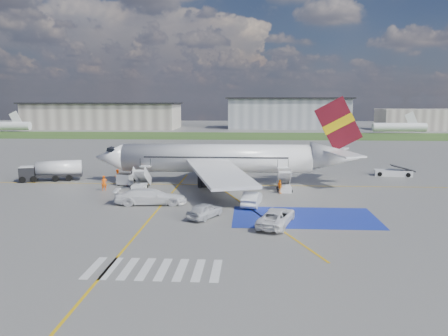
{
  "coord_description": "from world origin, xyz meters",
  "views": [
    {
      "loc": [
        4.59,
        -45.83,
        11.33
      ],
      "look_at": [
        1.59,
        4.51,
        3.5
      ],
      "focal_mm": 35.0,
      "sensor_mm": 36.0,
      "label": 1
    }
  ],
  "objects": [
    {
      "name": "car_silver_a",
      "position": [
        0.28,
        -4.8,
        0.75
      ],
      "size": [
        3.62,
        4.7,
        1.5
      ],
      "primitive_type": "imported",
      "rotation": [
        0.0,
        0.0,
        2.65
      ],
      "color": "silver",
      "rests_on": "ground"
    },
    {
      "name": "car_silver_b",
      "position": [
        4.86,
        0.49,
        0.8
      ],
      "size": [
        2.42,
        5.07,
        1.6
      ],
      "primitive_type": "imported",
      "rotation": [
        0.0,
        0.0,
        2.99
      ],
      "color": "silver",
      "rests_on": "ground"
    },
    {
      "name": "taxiway_line_diag",
      "position": [
        0.0,
        12.0,
        0.01
      ],
      "size": [
        20.71,
        56.45,
        0.01
      ],
      "primitive_type": "cube",
      "rotation": [
        0.0,
        0.0,
        0.35
      ],
      "color": "gold",
      "rests_on": "ground"
    },
    {
      "name": "taxiway_line_cross",
      "position": [
        -5.0,
        -10.0,
        0.01
      ],
      "size": [
        0.2,
        60.0,
        0.01
      ],
      "primitive_type": "cube",
      "color": "gold",
      "rests_on": "ground"
    },
    {
      "name": "crew_aft",
      "position": [
        8.32,
        7.06,
        0.86
      ],
      "size": [
        0.82,
        1.1,
        1.73
      ],
      "primitive_type": "imported",
      "rotation": [
        0.0,
        0.0,
        2.02
      ],
      "color": "orange",
      "rests_on": "ground"
    },
    {
      "name": "ground",
      "position": [
        0.0,
        0.0,
        0.0
      ],
      "size": [
        400.0,
        400.0,
        0.0
      ],
      "primitive_type": "plane",
      "color": "#60605E",
      "rests_on": "ground"
    },
    {
      "name": "airstairs_fwd",
      "position": [
        -9.5,
        8.7,
        0.62
      ],
      "size": [
        1.9,
        5.2,
        3.6
      ],
      "color": "silver",
      "rests_on": "ground"
    },
    {
      "name": "belt_loader",
      "position": [
        26.38,
        20.8,
        0.43
      ],
      "size": [
        5.97,
        2.83,
        1.73
      ],
      "rotation": [
        0.0,
        0.0,
        -0.14
      ],
      "color": "silver",
      "rests_on": "ground"
    },
    {
      "name": "airstairs_aft",
      "position": [
        9.0,
        8.7,
        0.62
      ],
      "size": [
        1.9,
        5.2,
        3.6
      ],
      "color": "silver",
      "rests_on": "ground"
    },
    {
      "name": "fuel_tanker",
      "position": [
        -23.58,
        13.89,
        1.19
      ],
      "size": [
        8.55,
        4.56,
        2.83
      ],
      "rotation": [
        0.0,
        0.0,
        0.3
      ],
      "color": "black",
      "rests_on": "ground"
    },
    {
      "name": "grass_strip",
      "position": [
        0.0,
        95.0,
        0.01
      ],
      "size": [
        400.0,
        30.0,
        0.01
      ],
      "primitive_type": "cube",
      "color": "#2D4C1E",
      "rests_on": "ground"
    },
    {
      "name": "crew_nose",
      "position": [
        -13.65,
        12.56,
        0.96
      ],
      "size": [
        0.96,
        1.1,
        1.92
      ],
      "primitive_type": "imported",
      "rotation": [
        0.0,
        0.0,
        -1.29
      ],
      "color": "#FF650D",
      "rests_on": "ground"
    },
    {
      "name": "van_white_a",
      "position": [
        7.1,
        -6.66,
        0.99
      ],
      "size": [
        3.82,
        5.77,
        1.99
      ],
      "primitive_type": "imported",
      "rotation": [
        0.0,
        0.0,
        2.86
      ],
      "color": "white",
      "rests_on": "ground"
    },
    {
      "name": "terminal_west",
      "position": [
        -55.0,
        130.0,
        5.0
      ],
      "size": [
        60.0,
        22.0,
        10.0
      ],
      "primitive_type": "cube",
      "color": "gray",
      "rests_on": "ground"
    },
    {
      "name": "airliner",
      "position": [
        1.51,
        14.0,
        3.39
      ],
      "size": [
        36.81,
        32.95,
        11.92
      ],
      "color": "silver",
      "rests_on": "ground"
    },
    {
      "name": "terminal_centre",
      "position": [
        20.0,
        135.0,
        6.0
      ],
      "size": [
        48.0,
        18.0,
        12.0
      ],
      "primitive_type": "cube",
      "color": "gray",
      "rests_on": "ground"
    },
    {
      "name": "van_white_b",
      "position": [
        -6.27,
        0.51,
        1.15
      ],
      "size": [
        6.07,
        2.86,
        2.31
      ],
      "primitive_type": "imported",
      "rotation": [
        0.0,
        0.0,
        1.65
      ],
      "color": "white",
      "rests_on": "ground"
    },
    {
      "name": "staging_box",
      "position": [
        10.0,
        -4.0,
        0.01
      ],
      "size": [
        14.0,
        8.0,
        0.01
      ],
      "primitive_type": "cube",
      "color": "#192B99",
      "rests_on": "ground"
    },
    {
      "name": "crosswalk",
      "position": [
        -1.8,
        -18.0,
        0.01
      ],
      "size": [
        9.0,
        4.0,
        0.01
      ],
      "color": "silver",
      "rests_on": "ground"
    },
    {
      "name": "taxiway_line_main",
      "position": [
        0.0,
        12.0,
        0.01
      ],
      "size": [
        120.0,
        0.2,
        0.01
      ],
      "primitive_type": "cube",
      "color": "gold",
      "rests_on": "ground"
    },
    {
      "name": "terminal_east",
      "position": [
        75.0,
        128.0,
        4.0
      ],
      "size": [
        40.0,
        16.0,
        8.0
      ],
      "primitive_type": "cube",
      "color": "gray",
      "rests_on": "ground"
    },
    {
      "name": "crew_fwd",
      "position": [
        -13.79,
        7.4,
        0.97
      ],
      "size": [
        0.84,
        0.72,
        1.94
      ],
      "primitive_type": "imported",
      "rotation": [
        0.0,
        0.0,
        0.44
      ],
      "color": "#FF5F0D",
      "rests_on": "ground"
    },
    {
      "name": "gpu_cart",
      "position": [
        -12.16,
        10.98,
        0.74
      ],
      "size": [
        2.24,
        1.78,
        1.64
      ],
      "rotation": [
        0.0,
        0.0,
        -0.31
      ],
      "color": "silver",
      "rests_on": "ground"
    }
  ]
}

